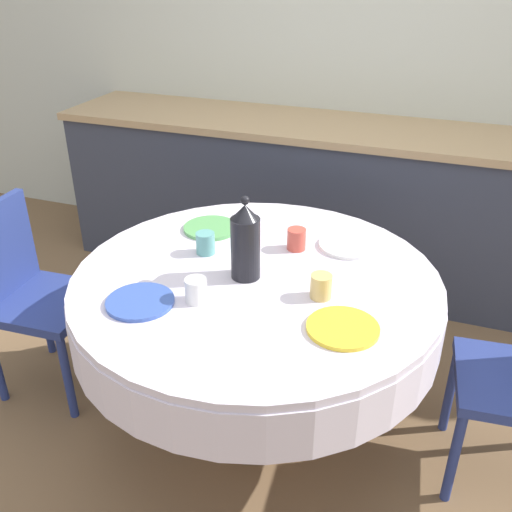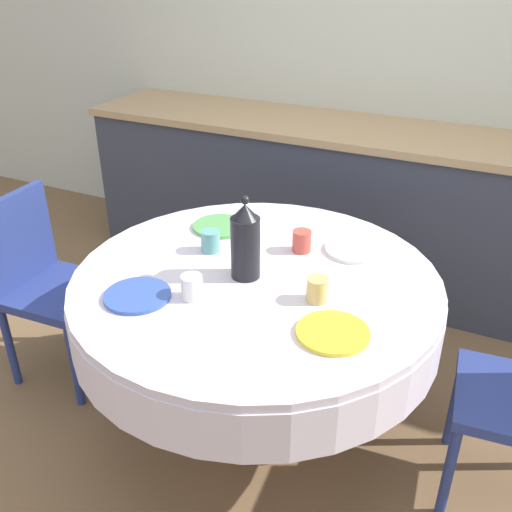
{
  "view_description": "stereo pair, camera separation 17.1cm",
  "coord_description": "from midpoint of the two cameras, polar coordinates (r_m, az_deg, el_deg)",
  "views": [
    {
      "loc": [
        0.61,
        -1.65,
        1.76
      ],
      "look_at": [
        0.0,
        0.0,
        0.8
      ],
      "focal_mm": 40.0,
      "sensor_mm": 36.0,
      "label": 1
    },
    {
      "loc": [
        0.77,
        -1.59,
        1.76
      ],
      "look_at": [
        0.0,
        0.0,
        0.8
      ],
      "focal_mm": 40.0,
      "sensor_mm": 36.0,
      "label": 2
    }
  ],
  "objects": [
    {
      "name": "ground_plane",
      "position": [
        2.49,
        -2.05,
        -16.5
      ],
      "size": [
        12.0,
        12.0,
        0.0
      ],
      "primitive_type": "plane",
      "color": "brown"
    },
    {
      "name": "wall_back",
      "position": [
        3.42,
        9.01,
        20.48
      ],
      "size": [
        7.0,
        0.05,
        2.6
      ],
      "color": "beige",
      "rests_on": "ground_plane"
    },
    {
      "name": "kitchen_counter",
      "position": [
        3.33,
        6.69,
        5.27
      ],
      "size": [
        3.24,
        0.64,
        0.91
      ],
      "color": "#383D4C",
      "rests_on": "ground_plane"
    },
    {
      "name": "dining_table",
      "position": [
        2.11,
        -2.33,
        -4.89
      ],
      "size": [
        1.33,
        1.33,
        0.72
      ],
      "color": "brown",
      "rests_on": "ground_plane"
    },
    {
      "name": "chair_right",
      "position": [
        2.63,
        -23.43,
        -3.1
      ],
      "size": [
        0.42,
        0.42,
        0.85
      ],
      "rotation": [
        0.0,
        0.0,
        -1.51
      ],
      "color": "navy",
      "rests_on": "ground_plane"
    },
    {
      "name": "plate_near_left",
      "position": [
        1.94,
        -14.02,
        -4.51
      ],
      "size": [
        0.23,
        0.23,
        0.01
      ],
      "primitive_type": "cylinder",
      "color": "#3856AD",
      "rests_on": "dining_table"
    },
    {
      "name": "cup_near_left",
      "position": [
        1.9,
        -8.61,
        -3.48
      ],
      "size": [
        0.07,
        0.07,
        0.08
      ],
      "primitive_type": "cylinder",
      "color": "white",
      "rests_on": "dining_table"
    },
    {
      "name": "plate_near_right",
      "position": [
        1.77,
        5.93,
        -7.24
      ],
      "size": [
        0.23,
        0.23,
        0.01
      ],
      "primitive_type": "cylinder",
      "color": "yellow",
      "rests_on": "dining_table"
    },
    {
      "name": "cup_near_right",
      "position": [
        1.9,
        3.97,
        -3.1
      ],
      "size": [
        0.07,
        0.07,
        0.08
      ],
      "primitive_type": "cylinder",
      "color": "#DBB766",
      "rests_on": "dining_table"
    },
    {
      "name": "plate_far_left",
      "position": [
        2.39,
        -6.6,
        2.76
      ],
      "size": [
        0.23,
        0.23,
        0.01
      ],
      "primitive_type": "cylinder",
      "color": "#5BA85B",
      "rests_on": "dining_table"
    },
    {
      "name": "cup_far_left",
      "position": [
        2.19,
        -7.31,
        1.24
      ],
      "size": [
        0.07,
        0.07,
        0.08
      ],
      "primitive_type": "cylinder",
      "color": "#5BA39E",
      "rests_on": "dining_table"
    },
    {
      "name": "plate_far_right",
      "position": [
        2.25,
        7.02,
        1.03
      ],
      "size": [
        0.23,
        0.23,
        0.01
      ],
      "primitive_type": "cylinder",
      "color": "white",
      "rests_on": "dining_table"
    },
    {
      "name": "cup_far_right",
      "position": [
        2.2,
        1.85,
        1.65
      ],
      "size": [
        0.07,
        0.07,
        0.08
      ],
      "primitive_type": "cylinder",
      "color": "#CC4C3D",
      "rests_on": "dining_table"
    },
    {
      "name": "coffee_carafe",
      "position": [
        1.97,
        -3.55,
        1.32
      ],
      "size": [
        0.1,
        0.1,
        0.31
      ],
      "color": "black",
      "rests_on": "dining_table"
    }
  ]
}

